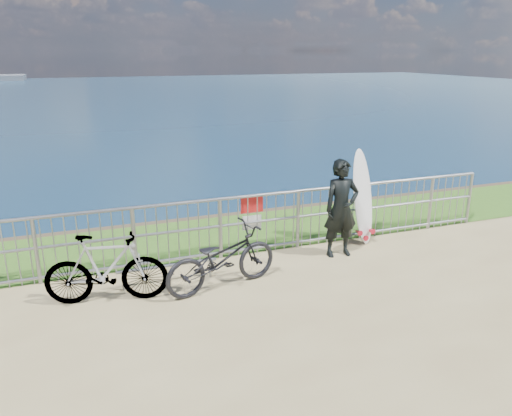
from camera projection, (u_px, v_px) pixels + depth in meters
name	position (u px, v px, depth m)	size (l,w,h in m)	color
grass_strip	(230.00, 234.00, 10.10)	(120.00, 120.00, 0.00)	#2B5818
railing	(248.00, 224.00, 8.95)	(10.06, 0.10, 1.13)	gray
surfer	(341.00, 209.00, 8.82)	(0.64, 0.42, 1.77)	black
surfboard	(363.00, 200.00, 9.46)	(0.57, 0.53, 1.82)	silver
bicycle_near	(222.00, 258.00, 7.68)	(0.66, 1.89, 0.99)	black
bicycle_far	(106.00, 268.00, 7.24)	(0.50, 1.76, 1.06)	black
bike_rack	(168.00, 268.00, 7.88)	(1.58, 0.05, 0.33)	gray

